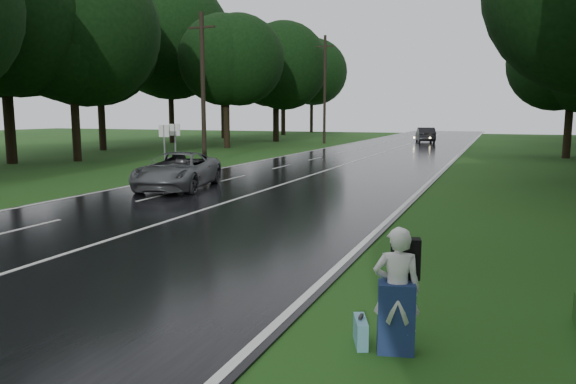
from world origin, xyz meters
name	(u,v)px	position (x,y,z in m)	size (l,w,h in m)	color
ground	(51,260)	(0.00, 0.00, 0.00)	(160.00, 160.00, 0.00)	#1E4815
road	(331,169)	(0.00, 20.00, 0.02)	(12.00, 140.00, 0.04)	black
lane_center	(331,169)	(0.00, 20.00, 0.04)	(0.12, 140.00, 0.01)	silver
grey_car	(178,171)	(-3.49, 10.09, 0.77)	(2.43, 5.28, 1.47)	#4D5053
far_car	(425,135)	(1.18, 49.80, 0.84)	(1.69, 4.84, 1.59)	black
hitchhiker	(397,294)	(7.56, -1.66, 0.77)	(0.68, 0.64, 1.66)	silver
suitcase	(361,332)	(7.09, -1.63, 0.18)	(0.15, 0.51, 0.36)	teal
utility_pole_mid	(205,163)	(-8.50, 20.66, 0.00)	(1.80, 0.28, 9.15)	black
utility_pole_far	(324,143)	(-8.50, 44.93, 0.00)	(1.80, 0.28, 10.97)	black
road_sign_a	(165,174)	(-7.20, 14.55, 0.00)	(0.60, 0.10, 2.50)	white
road_sign_b	(176,172)	(-7.20, 15.53, 0.00)	(0.61, 0.10, 2.54)	white
tree_left_d	(78,161)	(-16.94, 18.83, 0.00)	(9.12, 9.12, 14.26)	black
tree_left_e	(227,148)	(-14.44, 34.62, 0.00)	(9.12, 9.12, 14.24)	black
tree_left_f	(276,141)	(-14.70, 46.64, 0.00)	(9.00, 9.00, 14.06)	black
tree_right_e	(566,158)	(12.94, 33.31, 0.00)	(7.77, 7.77, 12.14)	black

